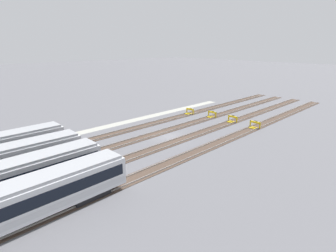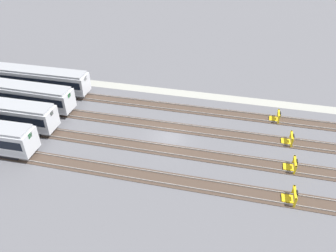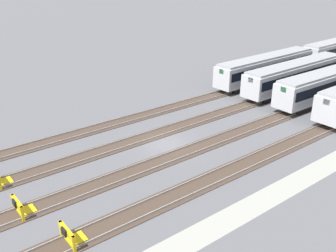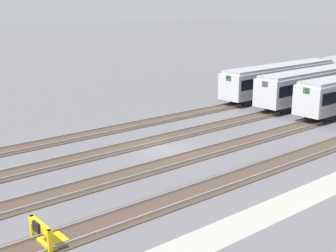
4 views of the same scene
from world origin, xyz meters
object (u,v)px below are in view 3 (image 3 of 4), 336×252
object	(u,v)px
bumper_stop_nearest_track	(71,236)
subway_car_front_row_right_inner	(329,84)
subway_car_back_row_leftmost	(266,68)
bumper_stop_near_inner_track	(22,207)
bumper_stop_middle_track	(0,178)
subway_car_front_row_leftmost	(295,75)

from	to	relation	value
bumper_stop_nearest_track	subway_car_front_row_right_inner	bearing A→B (deg)	7.65
subway_car_front_row_right_inner	subway_car_back_row_leftmost	size ratio (longest dim) A/B	1.00
subway_car_front_row_right_inner	subway_car_back_row_leftmost	bearing A→B (deg)	90.00
subway_car_back_row_leftmost	bumper_stop_near_inner_track	bearing A→B (deg)	-165.69
bumper_stop_nearest_track	bumper_stop_middle_track	bearing A→B (deg)	97.67
subway_car_front_row_right_inner	subway_car_back_row_leftmost	distance (m)	9.52
subway_car_front_row_leftmost	bumper_stop_nearest_track	distance (m)	37.50
subway_car_front_row_leftmost	bumper_stop_near_inner_track	world-z (taller)	subway_car_front_row_leftmost
bumper_stop_near_inner_track	bumper_stop_middle_track	xyz separation A→B (m)	(0.01, 4.81, 0.00)
subway_car_back_row_leftmost	bumper_stop_middle_track	bearing A→B (deg)	-172.77
bumper_stop_nearest_track	bumper_stop_near_inner_track	size ratio (longest dim) A/B	1.00
subway_car_front_row_leftmost	subway_car_back_row_leftmost	xyz separation A→B (m)	(0.00, 4.73, 0.00)
bumper_stop_nearest_track	bumper_stop_middle_track	distance (m)	9.71
bumper_stop_near_inner_track	bumper_stop_middle_track	bearing A→B (deg)	89.82
subway_car_front_row_leftmost	bumper_stop_nearest_track	world-z (taller)	subway_car_front_row_leftmost
subway_car_front_row_right_inner	bumper_stop_nearest_track	world-z (taller)	subway_car_front_row_right_inner
subway_car_front_row_leftmost	subway_car_front_row_right_inner	bearing A→B (deg)	-90.00
subway_car_back_row_leftmost	bumper_stop_middle_track	world-z (taller)	subway_car_back_row_leftmost
subway_car_front_row_right_inner	subway_car_back_row_leftmost	world-z (taller)	same
bumper_stop_near_inner_track	subway_car_front_row_right_inner	bearing A→B (deg)	0.07
bumper_stop_nearest_track	bumper_stop_near_inner_track	xyz separation A→B (m)	(-1.31, 4.81, 0.00)
subway_car_front_row_right_inner	bumper_stop_near_inner_track	xyz separation A→B (m)	(-37.52, -0.05, -1.53)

